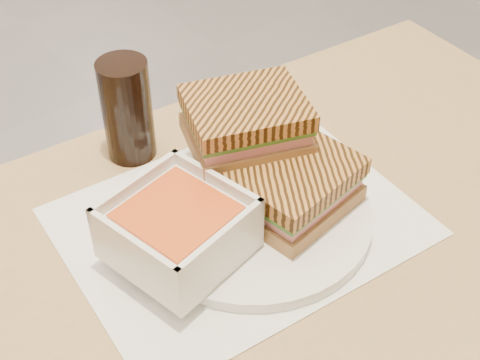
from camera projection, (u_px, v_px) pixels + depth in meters
tray_liner at (239, 222)px, 0.79m from camera, size 0.42×0.34×0.00m
plate at (252, 214)px, 0.78m from camera, size 0.28×0.28×0.01m
soup_bowl at (178, 231)px, 0.71m from camera, size 0.15×0.15×0.07m
panini_lower at (293, 185)px, 0.77m from camera, size 0.15×0.13×0.06m
panini_upper at (246, 122)px, 0.77m from camera, size 0.16×0.15×0.06m
cola_glass at (127, 110)px, 0.84m from camera, size 0.06×0.06×0.13m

